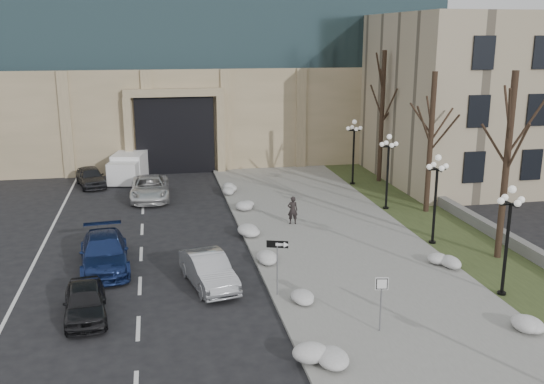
{
  "coord_description": "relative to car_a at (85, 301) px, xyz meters",
  "views": [
    {
      "loc": [
        -5.55,
        -15.01,
        10.57
      ],
      "look_at": [
        -0.35,
        11.57,
        3.5
      ],
      "focal_mm": 40.0,
      "sensor_mm": 36.0,
      "label": 1
    }
  ],
  "objects": [
    {
      "name": "grass_strip",
      "position": [
        18.48,
        6.68,
        -0.61
      ],
      "size": [
        4.0,
        40.0,
        0.1
      ],
      "primitive_type": "cube",
      "color": "#344120",
      "rests_on": "ground"
    },
    {
      "name": "snow_clump_g",
      "position": [
        7.8,
        17.28,
        -0.36
      ],
      "size": [
        1.1,
        1.6,
        0.36
      ],
      "primitive_type": "ellipsoid",
      "color": "silver",
      "rests_on": "sidewalk"
    },
    {
      "name": "snow_clump_c",
      "position": [
        8.12,
        -0.53,
        -0.36
      ],
      "size": [
        1.1,
        1.6,
        0.36
      ],
      "primitive_type": "ellipsoid",
      "color": "silver",
      "rests_on": "sidewalk"
    },
    {
      "name": "curb",
      "position": [
        7.48,
        6.68,
        -0.59
      ],
      "size": [
        0.3,
        40.0,
        0.14
      ],
      "primitive_type": "cube",
      "color": "gray",
      "rests_on": "ground"
    },
    {
      "name": "car_d",
      "position": [
        2.44,
        17.17,
        0.08
      ],
      "size": [
        2.54,
        5.38,
        1.48
      ],
      "primitive_type": "imported",
      "rotation": [
        0.0,
        0.0,
        -0.01
      ],
      "color": "silver",
      "rests_on": "ground"
    },
    {
      "name": "snow_clump_f",
      "position": [
        8.03,
        13.42,
        -0.36
      ],
      "size": [
        1.1,
        1.6,
        0.36
      ],
      "primitive_type": "ellipsoid",
      "color": "silver",
      "rests_on": "sidewalk"
    },
    {
      "name": "snow_clump_b",
      "position": [
        8.01,
        -5.17,
        -0.36
      ],
      "size": [
        1.1,
        1.6,
        0.36
      ],
      "primitive_type": "ellipsoid",
      "color": "silver",
      "rests_on": "sidewalk"
    },
    {
      "name": "snow_clump_h",
      "position": [
        16.16,
        -4.5,
        -0.36
      ],
      "size": [
        1.1,
        1.6,
        0.36
      ],
      "primitive_type": "ellipsoid",
      "color": "silver",
      "rests_on": "sidewalk"
    },
    {
      "name": "keep_sign",
      "position": [
        10.62,
        -3.44,
        0.96
      ],
      "size": [
        0.47,
        0.13,
        2.2
      ],
      "rotation": [
        0.0,
        0.0,
        -0.18
      ],
      "color": "slate",
      "rests_on": "ground"
    },
    {
      "name": "pedestrian",
      "position": [
        10.39,
        9.71,
        0.26
      ],
      "size": [
        0.61,
        0.42,
        1.61
      ],
      "primitive_type": "imported",
      "rotation": [
        0.0,
        0.0,
        3.07
      ],
      "color": "black",
      "rests_on": "sidewalk"
    },
    {
      "name": "tree_near",
      "position": [
        18.98,
        2.68,
        5.17
      ],
      "size": [
        3.2,
        3.2,
        9.0
      ],
      "color": "black",
      "rests_on": "ground"
    },
    {
      "name": "lamppost_d",
      "position": [
        16.78,
        18.18,
        2.41
      ],
      "size": [
        1.18,
        1.18,
        4.76
      ],
      "color": "black",
      "rests_on": "ground"
    },
    {
      "name": "car_a",
      "position": [
        0.0,
        0.0,
        0.0
      ],
      "size": [
        1.95,
        4.02,
        1.32
      ],
      "primitive_type": "imported",
      "rotation": [
        0.0,
        0.0,
        0.1
      ],
      "color": "black",
      "rests_on": "ground"
    },
    {
      "name": "lamppost_b",
      "position": [
        16.78,
        5.18,
        2.41
      ],
      "size": [
        1.18,
        1.18,
        4.76
      ],
      "color": "black",
      "rests_on": "ground"
    },
    {
      "name": "snow_clump_i",
      "position": [
        15.8,
        2.13,
        -0.36
      ],
      "size": [
        1.1,
        1.6,
        0.36
      ],
      "primitive_type": "ellipsoid",
      "color": "silver",
      "rests_on": "sidewalk"
    },
    {
      "name": "car_c",
      "position": [
        0.37,
        5.09,
        0.11
      ],
      "size": [
        2.62,
        5.48,
        1.54
      ],
      "primitive_type": "imported",
      "rotation": [
        0.0,
        0.0,
        0.09
      ],
      "color": "navy",
      "rests_on": "ground"
    },
    {
      "name": "lamppost_c",
      "position": [
        16.78,
        11.68,
        2.41
      ],
      "size": [
        1.18,
        1.18,
        4.76
      ],
      "color": "black",
      "rests_on": "ground"
    },
    {
      "name": "sidewalk",
      "position": [
        11.98,
        6.68,
        -0.6
      ],
      "size": [
        9.0,
        40.0,
        0.12
      ],
      "primitive_type": "cube",
      "color": "gray",
      "rests_on": "ground"
    },
    {
      "name": "tree_far",
      "position": [
        18.98,
        18.68,
        5.49
      ],
      "size": [
        3.2,
        3.2,
        9.5
      ],
      "color": "black",
      "rests_on": "ground"
    },
    {
      "name": "car_b",
      "position": [
        4.93,
        2.12,
        0.06
      ],
      "size": [
        2.41,
        4.6,
        1.44
      ],
      "primitive_type": "imported",
      "rotation": [
        0.0,
        0.0,
        0.21
      ],
      "color": "#B5B8BE",
      "rests_on": "ground"
    },
    {
      "name": "box_truck",
      "position": [
        1.07,
        23.7,
        0.3
      ],
      "size": [
        3.32,
        6.53,
        1.98
      ],
      "rotation": [
        0.0,
        0.0,
        -0.2
      ],
      "color": "white",
      "rests_on": "ground"
    },
    {
      "name": "snow_clump_d",
      "position": [
        8.07,
        4.26,
        -0.36
      ],
      "size": [
        1.1,
        1.6,
        0.36
      ],
      "primitive_type": "ellipsoid",
      "color": "silver",
      "rests_on": "sidewalk"
    },
    {
      "name": "classical_building",
      "position": [
        30.48,
        20.66,
        5.34
      ],
      "size": [
        22.0,
        18.12,
        12.0
      ],
      "color": "tan",
      "rests_on": "ground"
    },
    {
      "name": "lamppost_a",
      "position": [
        16.78,
        -1.32,
        2.41
      ],
      "size": [
        1.18,
        1.18,
        4.76
      ],
      "color": "black",
      "rests_on": "ground"
    },
    {
      "name": "stone_wall",
      "position": [
        20.48,
        8.68,
        -0.31
      ],
      "size": [
        0.5,
        30.0,
        0.7
      ],
      "primitive_type": "cube",
      "color": "slate",
      "rests_on": "ground"
    },
    {
      "name": "snow_clump_e",
      "position": [
        7.78,
        8.33,
        -0.36
      ],
      "size": [
        1.1,
        1.6,
        0.36
      ],
      "primitive_type": "ellipsoid",
      "color": "silver",
      "rests_on": "sidewalk"
    },
    {
      "name": "one_way_sign",
      "position": [
        7.73,
        0.28,
        1.39
      ],
      "size": [
        0.91,
        0.45,
        2.49
      ],
      "rotation": [
        0.0,
        0.0,
        -0.31
      ],
      "color": "slate",
      "rests_on": "ground"
    },
    {
      "name": "car_e",
      "position": [
        -1.72,
        21.51,
        0.05
      ],
      "size": [
        2.68,
        4.44,
        1.41
      ],
      "primitive_type": "imported",
      "rotation": [
        0.0,
        0.0,
        0.26
      ],
      "color": "#2A2B2F",
      "rests_on": "ground"
    },
    {
      "name": "tree_mid",
      "position": [
        18.98,
        10.68,
        4.84
      ],
      "size": [
        3.2,
        3.2,
        8.5
      ],
      "color": "black",
      "rests_on": "ground"
    }
  ]
}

